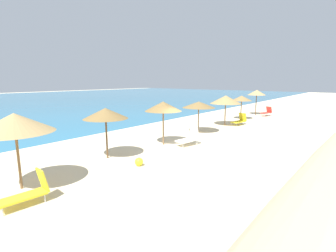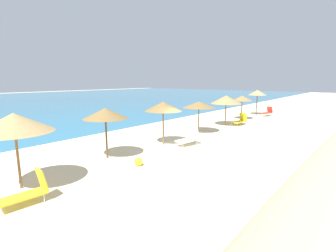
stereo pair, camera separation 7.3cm
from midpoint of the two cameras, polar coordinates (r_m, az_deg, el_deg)
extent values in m
plane|color=beige|center=(14.30, 5.38, -5.32)|extent=(160.00, 160.00, 0.00)
cylinder|color=brown|center=(10.41, -31.11, -6.45)|extent=(0.09, 0.09, 2.23)
cone|color=tan|center=(10.14, -31.80, 0.64)|extent=(2.62, 2.62, 0.67)
cylinder|color=brown|center=(12.83, -13.98, -2.46)|extent=(0.09, 0.09, 2.15)
cone|color=olive|center=(12.62, -14.22, 2.82)|extent=(2.19, 2.19, 0.53)
cylinder|color=brown|center=(15.05, -1.22, -0.17)|extent=(0.09, 0.09, 2.20)
cone|color=olive|center=(14.87, -1.24, 4.52)|extent=(2.20, 2.20, 0.57)
cylinder|color=brown|center=(18.59, 6.84, 1.52)|extent=(0.08, 0.08, 2.03)
cone|color=olive|center=(18.45, 6.92, 4.87)|extent=(2.41, 2.41, 0.45)
cylinder|color=brown|center=(22.01, 12.81, 2.74)|extent=(0.09, 0.09, 2.04)
cone|color=#9E7F4C|center=(21.89, 12.93, 5.91)|extent=(2.63, 2.63, 0.70)
cylinder|color=brown|center=(25.96, 16.25, 3.69)|extent=(0.09, 0.09, 2.01)
cone|color=olive|center=(25.86, 16.38, 6.12)|extent=(2.01, 2.01, 0.50)
cylinder|color=brown|center=(29.80, 19.37, 4.68)|extent=(0.09, 0.09, 2.37)
cone|color=tan|center=(29.71, 19.52, 7.22)|extent=(1.98, 1.98, 0.58)
cube|color=white|center=(14.99, 4.19, -3.24)|extent=(1.48, 0.87, 0.07)
cube|color=white|center=(15.37, 5.93, -1.42)|extent=(0.38, 0.68, 0.78)
cylinder|color=silver|center=(14.83, 1.82, -4.10)|extent=(0.04, 0.04, 0.30)
cylinder|color=silver|center=(14.45, 3.29, -4.51)|extent=(0.04, 0.04, 0.30)
cylinder|color=silver|center=(15.63, 5.00, -3.37)|extent=(0.04, 0.04, 0.30)
cylinder|color=silver|center=(15.28, 6.47, -3.73)|extent=(0.04, 0.04, 0.30)
cube|color=yellow|center=(9.24, -30.58, -13.84)|extent=(1.42, 0.67, 0.07)
cube|color=yellow|center=(9.28, -26.89, -10.89)|extent=(0.26, 0.58, 0.76)
cylinder|color=silver|center=(8.98, -33.75, -16.04)|extent=(0.04, 0.04, 0.26)
cylinder|color=silver|center=(9.67, -27.48, -13.56)|extent=(0.04, 0.04, 0.26)
cylinder|color=silver|center=(9.25, -26.46, -14.56)|extent=(0.04, 0.04, 0.26)
cube|color=yellow|center=(22.56, 15.63, 0.93)|extent=(1.53, 0.89, 0.07)
cube|color=yellow|center=(23.08, 16.59, 2.00)|extent=(0.37, 0.70, 0.71)
cylinder|color=silver|center=(22.22, 14.15, 0.43)|extent=(0.04, 0.04, 0.26)
cylinder|color=silver|center=(21.92, 15.38, 0.24)|extent=(0.04, 0.04, 0.26)
cylinder|color=silver|center=(23.25, 15.83, 0.78)|extent=(0.04, 0.04, 0.26)
cylinder|color=silver|center=(22.96, 17.03, 0.60)|extent=(0.04, 0.04, 0.26)
cube|color=red|center=(29.20, 21.31, 2.81)|extent=(1.35, 0.96, 0.07)
cube|color=red|center=(29.63, 21.99, 3.53)|extent=(0.44, 0.68, 0.66)
cylinder|color=silver|center=(28.96, 20.27, 2.43)|extent=(0.04, 0.04, 0.32)
cylinder|color=silver|center=(28.66, 21.13, 2.30)|extent=(0.04, 0.04, 0.32)
cylinder|color=silver|center=(29.80, 21.44, 2.56)|extent=(0.04, 0.04, 0.32)
cylinder|color=silver|center=(29.51, 22.29, 2.43)|extent=(0.04, 0.04, 0.32)
sphere|color=yellow|center=(11.61, -6.82, -8.10)|extent=(0.39, 0.39, 0.39)
camera|label=1|loc=(0.04, -90.14, -0.03)|focal=26.72mm
camera|label=2|loc=(0.04, 89.86, 0.03)|focal=26.72mm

